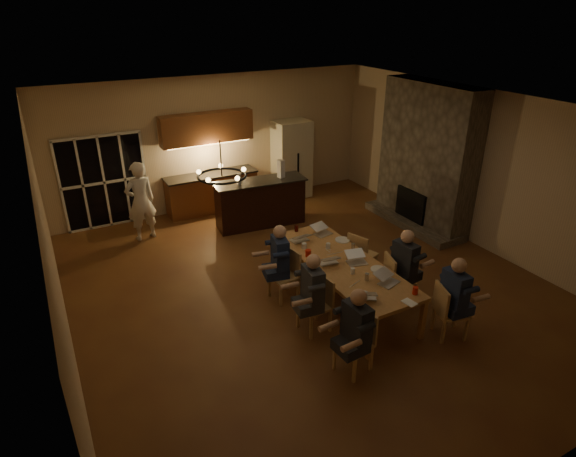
# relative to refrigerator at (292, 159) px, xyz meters

# --- Properties ---
(floor) EXTENTS (9.00, 9.00, 0.00)m
(floor) POSITION_rel_refrigerator_xyz_m (-1.90, -4.15, -1.00)
(floor) COLOR brown
(floor) RESTS_ON ground
(back_wall) EXTENTS (8.00, 0.04, 3.20)m
(back_wall) POSITION_rel_refrigerator_xyz_m (-1.90, 0.37, 0.60)
(back_wall) COLOR tan
(back_wall) RESTS_ON ground
(left_wall) EXTENTS (0.04, 9.00, 3.20)m
(left_wall) POSITION_rel_refrigerator_xyz_m (-5.92, -4.15, 0.60)
(left_wall) COLOR tan
(left_wall) RESTS_ON ground
(right_wall) EXTENTS (0.04, 9.00, 3.20)m
(right_wall) POSITION_rel_refrigerator_xyz_m (2.12, -4.15, 0.60)
(right_wall) COLOR tan
(right_wall) RESTS_ON ground
(ceiling) EXTENTS (8.00, 9.00, 0.04)m
(ceiling) POSITION_rel_refrigerator_xyz_m (-1.90, -4.15, 2.22)
(ceiling) COLOR white
(ceiling) RESTS_ON back_wall
(french_doors) EXTENTS (1.86, 0.08, 2.10)m
(french_doors) POSITION_rel_refrigerator_xyz_m (-4.60, 0.32, 0.05)
(french_doors) COLOR black
(french_doors) RESTS_ON ground
(fireplace) EXTENTS (0.58, 2.50, 3.20)m
(fireplace) POSITION_rel_refrigerator_xyz_m (1.80, -2.95, 0.60)
(fireplace) COLOR #695E52
(fireplace) RESTS_ON ground
(kitchenette) EXTENTS (2.24, 0.68, 2.40)m
(kitchenette) POSITION_rel_refrigerator_xyz_m (-2.20, 0.05, 0.20)
(kitchenette) COLOR brown
(kitchenette) RESTS_ON ground
(refrigerator) EXTENTS (0.90, 0.68, 2.00)m
(refrigerator) POSITION_rel_refrigerator_xyz_m (0.00, 0.00, 0.00)
(refrigerator) COLOR beige
(refrigerator) RESTS_ON ground
(dining_table) EXTENTS (1.10, 3.02, 0.75)m
(dining_table) POSITION_rel_refrigerator_xyz_m (-1.65, -4.80, -0.62)
(dining_table) COLOR tan
(dining_table) RESTS_ON ground
(bar_island) EXTENTS (2.14, 0.88, 1.08)m
(bar_island) POSITION_rel_refrigerator_xyz_m (-1.53, -1.30, -0.46)
(bar_island) COLOR black
(bar_island) RESTS_ON ground
(chair_left_near) EXTENTS (0.54, 0.54, 0.89)m
(chair_left_near) POSITION_rel_refrigerator_xyz_m (-2.48, -6.33, -0.55)
(chair_left_near) COLOR tan
(chair_left_near) RESTS_ON ground
(chair_left_mid) EXTENTS (0.47, 0.47, 0.89)m
(chair_left_mid) POSITION_rel_refrigerator_xyz_m (-2.48, -5.28, -0.55)
(chair_left_mid) COLOR tan
(chair_left_mid) RESTS_ON ground
(chair_left_far) EXTENTS (0.49, 0.49, 0.89)m
(chair_left_far) POSITION_rel_refrigerator_xyz_m (-2.48, -4.26, -0.55)
(chair_left_far) COLOR tan
(chair_left_far) RESTS_ON ground
(chair_right_near) EXTENTS (0.56, 0.56, 0.89)m
(chair_right_near) POSITION_rel_refrigerator_xyz_m (-0.72, -6.39, -0.55)
(chair_right_near) COLOR tan
(chair_right_near) RESTS_ON ground
(chair_right_mid) EXTENTS (0.55, 0.55, 0.89)m
(chair_right_mid) POSITION_rel_refrigerator_xyz_m (-0.80, -5.29, -0.55)
(chair_right_mid) COLOR tan
(chair_right_mid) RESTS_ON ground
(chair_right_far) EXTENTS (0.56, 0.56, 0.89)m
(chair_right_far) POSITION_rel_refrigerator_xyz_m (-0.82, -4.27, -0.55)
(chair_right_far) COLOR tan
(chair_right_far) RESTS_ON ground
(person_left_near) EXTENTS (0.64, 0.64, 1.38)m
(person_left_near) POSITION_rel_refrigerator_xyz_m (-2.53, -6.42, -0.31)
(person_left_near) COLOR #22252C
(person_left_near) RESTS_ON ground
(person_right_near) EXTENTS (0.65, 0.65, 1.38)m
(person_right_near) POSITION_rel_refrigerator_xyz_m (-0.76, -6.43, -0.31)
(person_right_near) COLOR #1B2544
(person_right_near) RESTS_ON ground
(person_left_mid) EXTENTS (0.66, 0.66, 1.38)m
(person_left_mid) POSITION_rel_refrigerator_xyz_m (-2.55, -5.33, -0.31)
(person_left_mid) COLOR #35383F
(person_left_mid) RESTS_ON ground
(person_right_mid) EXTENTS (0.68, 0.68, 1.38)m
(person_right_mid) POSITION_rel_refrigerator_xyz_m (-0.79, -5.35, -0.31)
(person_right_mid) COLOR #22252C
(person_right_mid) RESTS_ON ground
(person_left_far) EXTENTS (0.71, 0.71, 1.38)m
(person_left_far) POSITION_rel_refrigerator_xyz_m (-2.53, -4.21, -0.31)
(person_left_far) COLOR #1B2544
(person_left_far) RESTS_ON ground
(standing_person) EXTENTS (0.69, 0.51, 1.74)m
(standing_person) POSITION_rel_refrigerator_xyz_m (-4.06, -0.74, -0.13)
(standing_person) COLOR silver
(standing_person) RESTS_ON ground
(chandelier) EXTENTS (0.62, 0.62, 0.03)m
(chandelier) POSITION_rel_refrigerator_xyz_m (-3.83, -5.20, 1.75)
(chandelier) COLOR black
(chandelier) RESTS_ON ceiling
(laptop_a) EXTENTS (0.42, 0.41, 0.23)m
(laptop_a) POSITION_rel_refrigerator_xyz_m (-1.94, -5.82, -0.14)
(laptop_a) COLOR silver
(laptop_a) RESTS_ON dining_table
(laptop_b) EXTENTS (0.39, 0.36, 0.23)m
(laptop_b) POSITION_rel_refrigerator_xyz_m (-1.39, -5.69, -0.14)
(laptop_b) COLOR silver
(laptop_b) RESTS_ON dining_table
(laptop_c) EXTENTS (0.35, 0.31, 0.23)m
(laptop_c) POSITION_rel_refrigerator_xyz_m (-1.87, -4.68, -0.14)
(laptop_c) COLOR silver
(laptop_c) RESTS_ON dining_table
(laptop_d) EXTENTS (0.38, 0.35, 0.23)m
(laptop_d) POSITION_rel_refrigerator_xyz_m (-1.45, -4.93, -0.14)
(laptop_d) COLOR silver
(laptop_d) RESTS_ON dining_table
(laptop_e) EXTENTS (0.33, 0.30, 0.23)m
(laptop_e) POSITION_rel_refrigerator_xyz_m (-1.89, -3.74, -0.14)
(laptop_e) COLOR silver
(laptop_e) RESTS_ON dining_table
(laptop_f) EXTENTS (0.37, 0.34, 0.23)m
(laptop_f) POSITION_rel_refrigerator_xyz_m (-1.37, -3.73, -0.14)
(laptop_f) COLOR silver
(laptop_f) RESTS_ON dining_table
(mug_front) EXTENTS (0.07, 0.07, 0.10)m
(mug_front) POSITION_rel_refrigerator_xyz_m (-1.72, -5.18, -0.20)
(mug_front) COLOR silver
(mug_front) RESTS_ON dining_table
(mug_mid) EXTENTS (0.08, 0.08, 0.10)m
(mug_mid) POSITION_rel_refrigerator_xyz_m (-1.59, -4.25, -0.20)
(mug_mid) COLOR silver
(mug_mid) RESTS_ON dining_table
(mug_back) EXTENTS (0.09, 0.09, 0.10)m
(mug_back) POSITION_rel_refrigerator_xyz_m (-1.96, -4.06, -0.20)
(mug_back) COLOR silver
(mug_back) RESTS_ON dining_table
(redcup_near) EXTENTS (0.08, 0.08, 0.12)m
(redcup_near) POSITION_rel_refrigerator_xyz_m (-1.24, -6.11, -0.19)
(redcup_near) COLOR red
(redcup_near) RESTS_ON dining_table
(redcup_mid) EXTENTS (0.10, 0.10, 0.12)m
(redcup_mid) POSITION_rel_refrigerator_xyz_m (-2.05, -4.34, -0.19)
(redcup_mid) COLOR red
(redcup_mid) RESTS_ON dining_table
(can_silver) EXTENTS (0.07, 0.07, 0.12)m
(can_silver) POSITION_rel_refrigerator_xyz_m (-1.64, -5.45, -0.19)
(can_silver) COLOR #B2B2B7
(can_silver) RESTS_ON dining_table
(can_cola) EXTENTS (0.07, 0.07, 0.12)m
(can_cola) POSITION_rel_refrigerator_xyz_m (-1.74, -3.38, -0.19)
(can_cola) COLOR #3F0F0C
(can_cola) RESTS_ON dining_table
(can_right) EXTENTS (0.07, 0.07, 0.12)m
(can_right) POSITION_rel_refrigerator_xyz_m (-1.23, -4.51, -0.19)
(can_right) COLOR #B2B2B7
(can_right) RESTS_ON dining_table
(plate_near) EXTENTS (0.26, 0.26, 0.02)m
(plate_near) POSITION_rel_refrigerator_xyz_m (-1.27, -5.29, -0.24)
(plate_near) COLOR silver
(plate_near) RESTS_ON dining_table
(plate_left) EXTENTS (0.24, 0.24, 0.02)m
(plate_left) POSITION_rel_refrigerator_xyz_m (-1.95, -5.77, -0.24)
(plate_left) COLOR silver
(plate_left) RESTS_ON dining_table
(plate_far) EXTENTS (0.27, 0.27, 0.02)m
(plate_far) POSITION_rel_refrigerator_xyz_m (-1.19, -4.11, -0.24)
(plate_far) COLOR silver
(plate_far) RESTS_ON dining_table
(notepad) EXTENTS (0.18, 0.23, 0.01)m
(notepad) POSITION_rel_refrigerator_xyz_m (-1.47, -6.26, -0.24)
(notepad) COLOR white
(notepad) RESTS_ON dining_table
(bar_bottle) EXTENTS (0.08, 0.08, 0.24)m
(bar_bottle) POSITION_rel_refrigerator_xyz_m (-2.02, -1.32, 0.20)
(bar_bottle) COLOR #99999E
(bar_bottle) RESTS_ON bar_island
(bar_blender) EXTENTS (0.16, 0.16, 0.41)m
(bar_blender) POSITION_rel_refrigerator_xyz_m (-1.00, -1.33, 0.28)
(bar_blender) COLOR silver
(bar_blender) RESTS_ON bar_island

